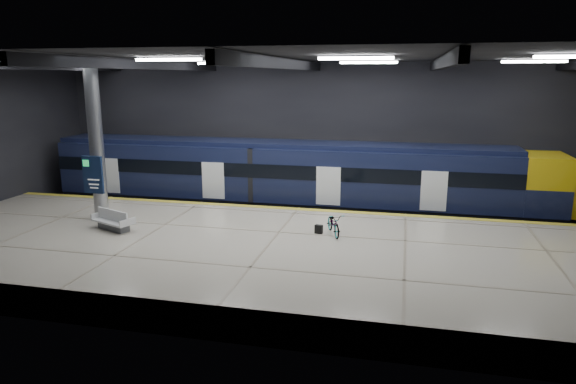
% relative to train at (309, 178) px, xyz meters
% --- Properties ---
extents(ground, '(30.00, 30.00, 0.00)m').
position_rel_train_xyz_m(ground, '(-0.03, -5.50, -2.06)').
color(ground, black).
rests_on(ground, ground).
extents(room_shell, '(30.10, 16.10, 8.05)m').
position_rel_train_xyz_m(room_shell, '(-0.04, -5.49, 3.66)').
color(room_shell, black).
rests_on(room_shell, ground).
extents(platform, '(30.00, 11.00, 1.10)m').
position_rel_train_xyz_m(platform, '(-0.03, -8.00, -1.51)').
color(platform, beige).
rests_on(platform, ground).
extents(safety_strip, '(30.00, 0.40, 0.01)m').
position_rel_train_xyz_m(safety_strip, '(-0.03, -2.75, -0.95)').
color(safety_strip, gold).
rests_on(safety_strip, platform).
extents(rails, '(30.00, 1.52, 0.16)m').
position_rel_train_xyz_m(rails, '(-0.03, 0.00, -1.98)').
color(rails, gray).
rests_on(rails, ground).
extents(train, '(29.40, 2.84, 3.79)m').
position_rel_train_xyz_m(train, '(0.00, 0.00, 0.00)').
color(train, black).
rests_on(train, ground).
extents(bench, '(2.07, 1.45, 0.84)m').
position_rel_train_xyz_m(bench, '(-6.74, -7.71, -0.66)').
color(bench, '#595B60').
rests_on(bench, platform).
extents(bicycle, '(1.19, 1.81, 0.90)m').
position_rel_train_xyz_m(bicycle, '(2.17, -6.32, -0.51)').
color(bicycle, '#99999E').
rests_on(bicycle, platform).
extents(pannier_bag, '(0.34, 0.25, 0.35)m').
position_rel_train_xyz_m(pannier_bag, '(1.57, -6.32, -0.78)').
color(pannier_bag, black).
rests_on(pannier_bag, platform).
extents(info_column, '(0.90, 0.78, 6.90)m').
position_rel_train_xyz_m(info_column, '(-8.03, -6.52, 2.40)').
color(info_column, '#9EA0A5').
rests_on(info_column, platform).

